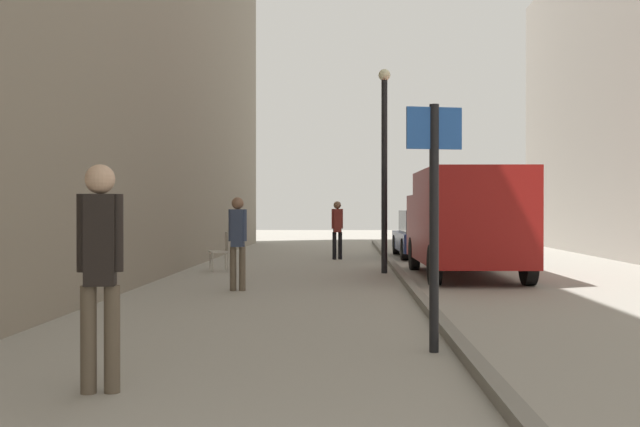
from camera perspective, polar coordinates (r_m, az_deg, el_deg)
name	(u,v)px	position (r m, az deg, el deg)	size (l,w,h in m)	color
ground_plane	(325,294)	(13.44, 0.38, -6.07)	(80.00, 80.00, 0.00)	gray
kerb_strip	(415,291)	(13.48, 7.14, -5.79)	(0.16, 40.00, 0.12)	slate
pedestrian_main_foreground	(100,261)	(6.46, -16.18, -3.44)	(0.37, 0.25, 1.87)	brown
pedestrian_mid_block	(238,237)	(13.98, -6.20, -1.74)	(0.34, 0.22, 1.72)	brown
pedestrian_far_crossing	(337,226)	(22.48, 1.31, -0.93)	(0.34, 0.23, 1.72)	black
delivery_van	(465,220)	(17.03, 10.85, -0.48)	(2.13, 5.42, 2.33)	maroon
parked_car	(427,234)	(23.75, 8.01, -1.55)	(1.91, 4.23, 1.45)	navy
street_sign_post	(434,205)	(8.04, 8.56, 0.64)	(0.59, 0.16, 2.60)	black
lamp_post	(384,156)	(17.78, 4.85, 4.29)	(0.28, 0.28, 4.76)	black
cafe_chair_near_window	(223,248)	(18.44, -7.31, -2.62)	(0.56, 0.56, 0.94)	#B7B2A8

